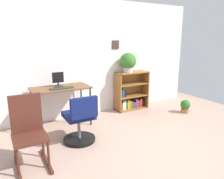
{
  "coord_description": "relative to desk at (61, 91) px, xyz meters",
  "views": [
    {
      "loc": [
        -1.88,
        -2.04,
        1.64
      ],
      "look_at": [
        0.03,
        1.32,
        0.7
      ],
      "focal_mm": 34.05,
      "sensor_mm": 36.0,
      "label": 1
    }
  ],
  "objects": [
    {
      "name": "potted_plant_on_shelf",
      "position": [
        1.6,
        0.15,
        0.43
      ],
      "size": [
        0.37,
        0.37,
        0.44
      ],
      "color": "#B7B2A8",
      "rests_on": "bookshelf_low"
    },
    {
      "name": "monitor",
      "position": [
        -0.02,
        0.08,
        0.19
      ],
      "size": [
        0.21,
        0.19,
        0.27
      ],
      "color": "#262628",
      "rests_on": "desk"
    },
    {
      "name": "bookshelf_low",
      "position": [
        1.71,
        0.21,
        -0.31
      ],
      "size": [
        0.8,
        0.3,
        0.89
      ],
      "color": "brown",
      "rests_on": "ground_plane"
    },
    {
      "name": "desk",
      "position": [
        0.0,
        0.0,
        0.0
      ],
      "size": [
        1.06,
        0.55,
        0.76
      ],
      "color": "brown",
      "rests_on": "ground_plane"
    },
    {
      "name": "keyboard",
      "position": [
        -0.02,
        -0.13,
        0.07
      ],
      "size": [
        0.42,
        0.13,
        0.02
      ],
      "primitive_type": "cube",
      "color": "#2D3126",
      "rests_on": "desk"
    },
    {
      "name": "ground_plane",
      "position": [
        0.82,
        -1.75,
        -0.69
      ],
      "size": [
        6.24,
        6.24,
        0.0
      ],
      "primitive_type": "plane",
      "color": "tan"
    },
    {
      "name": "wall_back",
      "position": [
        0.82,
        0.4,
        0.52
      ],
      "size": [
        5.2,
        0.12,
        2.44
      ],
      "color": "silver",
      "rests_on": "ground_plane"
    },
    {
      "name": "potted_plant_floor",
      "position": [
        2.62,
        -0.65,
        -0.54
      ],
      "size": [
        0.22,
        0.22,
        0.3
      ],
      "color": "#9E6642",
      "rests_on": "ground_plane"
    },
    {
      "name": "office_chair",
      "position": [
        0.05,
        -0.81,
        -0.35
      ],
      "size": [
        0.52,
        0.55,
        0.8
      ],
      "color": "black",
      "rests_on": "ground_plane"
    },
    {
      "name": "rocking_chair",
      "position": [
        -0.74,
        -1.04,
        -0.23
      ],
      "size": [
        0.42,
        0.64,
        0.94
      ],
      "color": "#4E241A",
      "rests_on": "ground_plane"
    }
  ]
}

